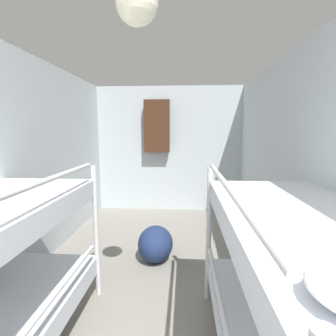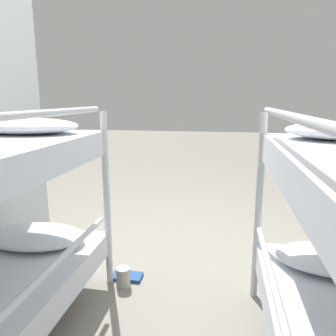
# 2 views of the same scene
# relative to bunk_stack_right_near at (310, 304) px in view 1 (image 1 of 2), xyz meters

# --- Properties ---
(wall_left) EXTENTS (0.06, 5.02, 2.22)m
(wall_left) POSITION_rel_bunk_stack_right_near_xyz_m (-2.19, 1.06, 0.47)
(wall_left) COLOR silver
(wall_left) RESTS_ON ground_plane
(wall_right) EXTENTS (0.06, 5.02, 2.22)m
(wall_right) POSITION_rel_bunk_stack_right_near_xyz_m (0.44, 1.06, 0.47)
(wall_right) COLOR silver
(wall_right) RESTS_ON ground_plane
(wall_back) EXTENTS (2.69, 0.06, 2.22)m
(wall_back) POSITION_rel_bunk_stack_right_near_xyz_m (-0.88, 3.54, 0.47)
(wall_back) COLOR silver
(wall_back) RESTS_ON ground_plane
(bunk_stack_right_near) EXTENTS (0.82, 1.80, 1.20)m
(bunk_stack_right_near) POSITION_rel_bunk_stack_right_near_xyz_m (0.00, 0.00, 0.00)
(bunk_stack_right_near) COLOR silver
(bunk_stack_right_near) RESTS_ON ground_plane
(duffel_bag) EXTENTS (0.39, 0.48, 0.39)m
(duffel_bag) POSITION_rel_bunk_stack_right_near_xyz_m (-0.92, 1.58, -0.44)
(duffel_bag) COLOR navy
(duffel_bag) RESTS_ON ground_plane
(hanging_coat) EXTENTS (0.44, 0.12, 0.90)m
(hanging_coat) POSITION_rel_bunk_stack_right_near_xyz_m (-1.08, 3.39, 0.88)
(hanging_coat) COLOR #472819
(ceiling_light) EXTENTS (0.24, 0.24, 0.24)m
(ceiling_light) POSITION_rel_bunk_stack_right_near_xyz_m (-0.88, 0.38, 1.52)
(ceiling_light) COLOR #F4EFCC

